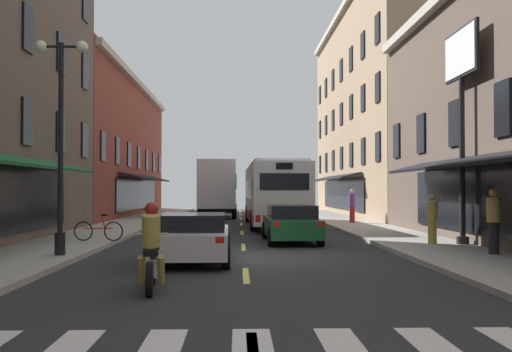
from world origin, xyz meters
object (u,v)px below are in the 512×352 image
box_truck (218,189)px  transit_bus (273,193)px  sedan_mid (291,223)px  motorcycle_rider (151,253)px  street_lamp_twin (61,136)px  pedestrian_mid (352,205)px  pedestrian_far (432,219)px  bicycle_near (99,230)px  pedestrian_near (493,219)px  billboard_sign (462,81)px  sedan_near (192,237)px

box_truck → transit_bus: bearing=-71.1°
sedan_mid → motorcycle_rider: size_ratio=2.23×
transit_bus → street_lamp_twin: (-6.59, -14.53, 1.63)m
street_lamp_twin → motorcycle_rider: bearing=-57.3°
box_truck → pedestrian_mid: size_ratio=3.72×
pedestrian_mid → box_truck: bearing=11.9°
sedan_mid → pedestrian_far: size_ratio=2.89×
bicycle_near → pedestrian_near: (11.73, -4.50, 0.59)m
box_truck → pedestrian_far: (7.64, -20.72, -1.00)m
motorcycle_rider → billboard_sign: bearing=41.1°
pedestrian_far → street_lamp_twin: (-11.07, -3.03, 2.37)m
box_truck → sedan_near: 24.31m
bicycle_near → street_lamp_twin: street_lamp_twin is taller
transit_bus → pedestrian_near: transit_bus is taller
motorcycle_rider → bicycle_near: (-3.14, 9.31, -0.21)m
motorcycle_rider → pedestrian_near: 9.85m
sedan_near → motorcycle_rider: motorcycle_rider is taller
box_truck → pedestrian_mid: box_truck is taller
pedestrian_near → pedestrian_far: pedestrian_near is taller
motorcycle_rider → pedestrian_far: 11.21m
motorcycle_rider → pedestrian_far: pedestrian_far is taller
sedan_near → pedestrian_near: pedestrian_near is taller
transit_bus → motorcycle_rider: transit_bus is taller
sedan_mid → motorcycle_rider: (-3.53, -10.13, 0.02)m
sedan_mid → pedestrian_near: bearing=-46.5°
transit_bus → pedestrian_mid: transit_bus is taller
billboard_sign → transit_bus: 13.41m
motorcycle_rider → pedestrian_far: size_ratio=1.30×
pedestrian_far → bicycle_near: bearing=-126.0°
billboard_sign → pedestrian_mid: size_ratio=3.94×
box_truck → pedestrian_near: 25.26m
box_truck → motorcycle_rider: 28.67m
billboard_sign → pedestrian_near: (-0.26, -2.93, -4.32)m
box_truck → bicycle_near: (-3.42, -19.34, -1.45)m
pedestrian_mid → street_lamp_twin: size_ratio=0.31×
billboard_sign → pedestrian_mid: billboard_sign is taller
billboard_sign → box_truck: size_ratio=1.06×
sedan_mid → pedestrian_near: size_ratio=2.58×
pedestrian_mid → billboard_sign: bearing=156.0°
billboard_sign → transit_bus: size_ratio=0.57×
motorcycle_rider → pedestrian_near: pedestrian_near is taller
transit_bus → bicycle_near: size_ratio=7.16×
pedestrian_near → street_lamp_twin: size_ratio=0.31×
street_lamp_twin → pedestrian_far: bearing=15.3°
motorcycle_rider → pedestrian_far: (7.93, 7.93, 0.25)m
transit_bus → street_lamp_twin: street_lamp_twin is taller
transit_bus → motorcycle_rider: size_ratio=5.91×
pedestrian_near → pedestrian_mid: (-0.92, 15.44, -0.04)m
billboard_sign → sedan_near: billboard_sign is taller
sedan_near → sedan_mid: bearing=61.8°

